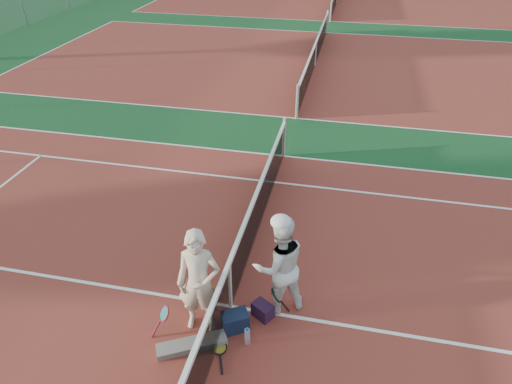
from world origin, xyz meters
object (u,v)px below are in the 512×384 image
sports_bag_navy (235,321)px  net_main (230,285)px  racket_spare (219,347)px  racket_black_held (276,302)px  player_a (199,282)px  racket_red (165,320)px  player_b (279,265)px  water_bottle (247,336)px  sports_bag_purple (263,310)px

sports_bag_navy → net_main: bearing=114.1°
racket_spare → sports_bag_navy: sports_bag_navy is taller
racket_spare → racket_black_held: bearing=-60.4°
player_a → racket_red: player_a is taller
player_b → racket_black_held: 0.67m
player_a → racket_red: 0.89m
player_a → water_bottle: 1.14m
racket_red → racket_spare: racket_red is taller
net_main → racket_red: net_main is taller
player_a → racket_red: bearing=-161.1°
sports_bag_navy → sports_bag_purple: (0.38, 0.34, -0.03)m
racket_black_held → racket_spare: 1.17m
player_a → racket_black_held: bearing=16.6°
racket_red → racket_black_held: (1.65, 0.73, 0.01)m
racket_red → water_bottle: racket_red is taller
racket_black_held → racket_spare: racket_black_held is taller
player_a → sports_bag_navy: (0.54, 0.04, -0.78)m
racket_red → sports_bag_navy: bearing=-28.6°
racket_black_held → player_b: bearing=-115.2°
sports_bag_navy → water_bottle: size_ratio=1.37×
racket_red → sports_bag_navy: 1.11m
racket_red → water_bottle: (1.32, 0.05, -0.11)m
sports_bag_purple → net_main: bearing=171.2°
racket_black_held → sports_bag_navy: bearing=15.3°
player_b → racket_black_held: bearing=57.6°
player_b → sports_bag_navy: player_b is taller
net_main → sports_bag_purple: (0.57, -0.09, -0.37)m
net_main → player_b: size_ratio=6.04×
net_main → racket_red: bearing=-140.7°
racket_red → player_a: bearing=-18.2°
racket_red → racket_spare: bearing=-52.9°
racket_black_held → sports_bag_purple: size_ratio=1.61×
player_a → player_b: size_ratio=1.03×
racket_spare → water_bottle: 0.46m
racket_black_held → sports_bag_navy: size_ratio=1.30×
racket_red → net_main: bearing=-4.5°
net_main → sports_bag_navy: (0.19, -0.43, -0.35)m
racket_spare → sports_bag_purple: (0.52, 0.78, 0.11)m
racket_red → sports_bag_navy: size_ratio=1.27×
player_a → racket_black_held: 1.39m
sports_bag_navy → racket_red: bearing=-164.8°
racket_black_held → net_main: bearing=-21.2°
sports_bag_navy → racket_spare: bearing=-108.2°
racket_red → sports_bag_purple: (1.45, 0.63, -0.13)m
racket_red → racket_spare: (0.92, -0.15, -0.23)m
sports_bag_navy → water_bottle: (0.25, -0.24, -0.01)m
racket_red → sports_bag_purple: size_ratio=1.57×
racket_spare → player_a: bearing=23.4°
net_main → sports_bag_navy: net_main is taller
player_b → racket_red: bearing=-0.4°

